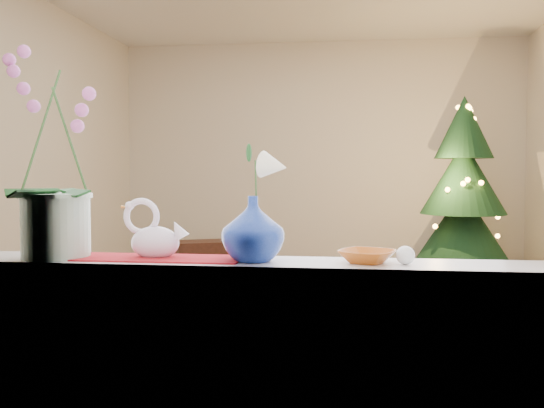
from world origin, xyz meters
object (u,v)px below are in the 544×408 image
(blue_vase, at_px, (253,224))
(amber_dish, at_px, (367,257))
(xmas_tree, at_px, (463,198))
(paperweight, at_px, (405,255))
(swan, at_px, (155,230))
(orchid_pot, at_px, (54,151))
(side_table, at_px, (211,266))

(blue_vase, bearing_deg, amber_dish, 1.40)
(blue_vase, xyz_separation_m, xmas_tree, (1.41, 3.98, -0.07))
(paperweight, bearing_deg, swan, 177.23)
(blue_vase, bearing_deg, orchid_pot, -179.77)
(swan, bearing_deg, blue_vase, 11.74)
(paperweight, bearing_deg, blue_vase, 178.71)
(amber_dish, bearing_deg, orchid_pot, -179.36)
(paperweight, distance_m, side_table, 4.36)
(side_table, bearing_deg, orchid_pot, -107.90)
(orchid_pot, distance_m, side_table, 4.14)
(orchid_pot, xyz_separation_m, blue_vase, (0.71, 0.00, -0.25))
(xmas_tree, xyz_separation_m, side_table, (-2.49, 0.01, -0.72))
(orchid_pot, relative_size, blue_vase, 2.94)
(orchid_pot, xyz_separation_m, side_table, (-0.37, 3.99, -1.04))
(blue_vase, height_order, side_table, blue_vase)
(orchid_pot, height_order, amber_dish, orchid_pot)
(swan, bearing_deg, xmas_tree, 82.46)
(swan, height_order, amber_dish, swan)
(blue_vase, relative_size, xmas_tree, 0.13)
(blue_vase, relative_size, side_table, 0.37)
(swan, height_order, side_table, swan)
(xmas_tree, relative_size, side_table, 2.80)
(paperweight, distance_m, xmas_tree, 4.09)
(orchid_pot, distance_m, paperweight, 1.27)
(orchid_pot, relative_size, side_table, 1.08)
(amber_dish, distance_m, xmas_tree, 4.10)
(swan, distance_m, paperweight, 0.87)
(side_table, bearing_deg, swan, -102.81)
(orchid_pot, height_order, xmas_tree, xmas_tree)
(swan, height_order, paperweight, swan)
(blue_vase, height_order, paperweight, blue_vase)
(paperweight, distance_m, amber_dish, 0.13)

